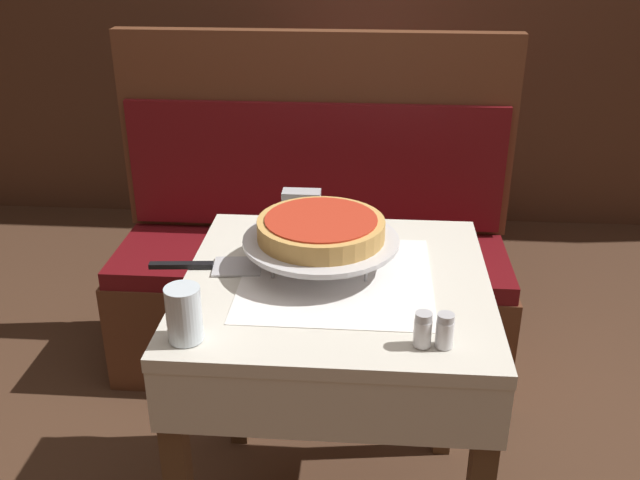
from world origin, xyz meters
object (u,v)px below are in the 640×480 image
deep_dish_pizza (321,228)px  condiment_caddy (352,91)px  dining_table_rear (363,127)px  pizza_server (212,266)px  pizza_pan_stand (321,242)px  booth_bench (312,275)px  water_glass_near (184,314)px  napkin_holder (302,207)px  dining_table_front (336,320)px  pepper_shaker (445,331)px  salt_shaker (423,330)px

deep_dish_pizza → condiment_caddy: (0.01, 1.54, -0.05)m
dining_table_rear → condiment_caddy: bearing=146.2°
pizza_server → condiment_caddy: 1.58m
pizza_pan_stand → condiment_caddy: (0.01, 1.54, -0.02)m
booth_bench → deep_dish_pizza: (0.09, -0.74, 0.52)m
booth_bench → condiment_caddy: size_ratio=7.92×
deep_dish_pizza → water_glass_near: size_ratio=2.60×
deep_dish_pizza → napkin_holder: deep_dish_pizza is taller
condiment_caddy → booth_bench: bearing=-97.2°
dining_table_front → booth_bench: size_ratio=0.56×
dining_table_front → pepper_shaker: bearing=-49.6°
salt_shaker → water_glass_near: bearing=-178.4°
pizza_pan_stand → pizza_server: (-0.25, -0.02, -0.06)m
dining_table_rear → pizza_server: pizza_server is taller
dining_table_front → condiment_caddy: 1.60m
booth_bench → pizza_server: bearing=-102.4°
deep_dish_pizza → pizza_server: deep_dish_pizza is taller
dining_table_rear → water_glass_near: water_glass_near is taller
water_glass_near → dining_table_front: bearing=44.4°
pizza_pan_stand → salt_shaker: pizza_pan_stand is taller
deep_dish_pizza → condiment_caddy: condiment_caddy is taller
pizza_pan_stand → deep_dish_pizza: (0.00, -0.00, 0.03)m
dining_table_rear → pizza_pan_stand: bearing=-92.6°
booth_bench → deep_dish_pizza: booth_bench is taller
dining_table_front → napkin_holder: size_ratio=7.53×
water_glass_near → deep_dish_pizza: bearing=53.6°
salt_shaker → pepper_shaker: same height
pizza_server → pizza_pan_stand: bearing=5.1°
deep_dish_pizza → napkin_holder: bearing=105.7°
salt_shaker → napkin_holder: bearing=117.2°
pepper_shaker → napkin_holder: bearing=120.4°
dining_table_front → booth_bench: booth_bench is taller
deep_dish_pizza → pizza_pan_stand: bearing=104.0°
condiment_caddy → napkin_holder: bearing=-93.8°
salt_shaker → dining_table_rear: bearing=94.8°
water_glass_near → condiment_caddy: size_ratio=0.66×
water_glass_near → salt_shaker: bearing=1.6°
pepper_shaker → booth_bench: bearing=108.2°
dining_table_front → pizza_pan_stand: bearing=126.7°
water_glass_near → pepper_shaker: 0.50m
napkin_holder → condiment_caddy: condiment_caddy is taller
pizza_pan_stand → napkin_holder: napkin_holder is taller
dining_table_rear → pizza_pan_stand: size_ratio=2.10×
dining_table_front → dining_table_rear: 1.55m
pepper_shaker → condiment_caddy: 1.86m
dining_table_rear → booth_bench: size_ratio=0.56×
pepper_shaker → condiment_caddy: (-0.24, 1.85, 0.01)m
booth_bench → deep_dish_pizza: 0.91m
dining_table_rear → water_glass_near: size_ratio=6.73×
salt_shaker → pizza_pan_stand: bearing=124.9°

